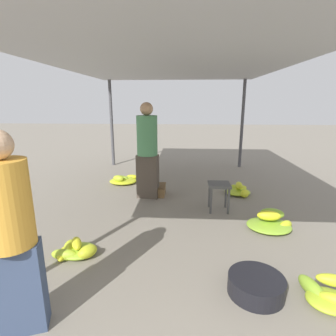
# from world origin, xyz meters

# --- Properties ---
(canopy_post_back_left) EXTENTS (0.08, 0.08, 2.28)m
(canopy_post_back_left) POSITION_xyz_m (-1.74, 6.00, 1.14)
(canopy_post_back_left) COLOR #4C4C51
(canopy_post_back_left) RESTS_ON ground
(canopy_post_back_right) EXTENTS (0.08, 0.08, 2.28)m
(canopy_post_back_right) POSITION_xyz_m (1.74, 6.00, 1.14)
(canopy_post_back_right) COLOR #4C4C51
(canopy_post_back_right) RESTS_ON ground
(canopy_tarp) EXTENTS (3.88, 6.10, 0.04)m
(canopy_tarp) POSITION_xyz_m (0.00, 3.15, 2.30)
(canopy_tarp) COLOR #B2B2B7
(canopy_tarp) RESTS_ON canopy_post_front_left
(vendor_foreground) EXTENTS (0.42, 0.42, 1.54)m
(vendor_foreground) POSITION_xyz_m (-0.99, 0.58, 0.80)
(vendor_foreground) COLOR #384766
(vendor_foreground) RESTS_ON ground
(stool) EXTENTS (0.34, 0.34, 0.46)m
(stool) POSITION_xyz_m (0.79, 2.97, 0.36)
(stool) COLOR #4C4C4C
(stool) RESTS_ON ground
(basin_black) EXTENTS (0.51, 0.51, 0.17)m
(basin_black) POSITION_xyz_m (0.90, 1.07, 0.09)
(basin_black) COLOR black
(basin_black) RESTS_ON ground
(banana_pile_left_0) EXTENTS (0.53, 0.41, 0.19)m
(banana_pile_left_0) POSITION_xyz_m (-1.00, 1.56, 0.07)
(banana_pile_left_0) COLOR #C9D528
(banana_pile_left_0) RESTS_ON ground
(banana_pile_left_1) EXTENTS (0.59, 0.51, 0.21)m
(banana_pile_left_1) POSITION_xyz_m (-1.08, 4.34, 0.07)
(banana_pile_left_1) COLOR #B6CD2C
(banana_pile_left_1) RESTS_ON ground
(banana_pile_right_0) EXTENTS (0.64, 0.64, 0.27)m
(banana_pile_right_0) POSITION_xyz_m (1.45, 2.41, 0.09)
(banana_pile_right_0) COLOR #94C032
(banana_pile_right_0) RESTS_ON ground
(banana_pile_right_1) EXTENTS (0.49, 0.57, 0.24)m
(banana_pile_right_1) POSITION_xyz_m (1.28, 3.78, 0.07)
(banana_pile_right_1) COLOR #CED727
(banana_pile_right_1) RESTS_ON ground
(banana_pile_right_2) EXTENTS (0.44, 0.50, 0.30)m
(banana_pile_right_2) POSITION_xyz_m (1.51, 0.97, 0.08)
(banana_pile_right_2) COLOR #91BE32
(banana_pile_right_2) RESTS_ON ground
(crate_near) EXTENTS (0.40, 0.40, 0.19)m
(crate_near) POSITION_xyz_m (-0.31, 3.64, 0.10)
(crate_near) COLOR brown
(crate_near) RESTS_ON ground
(shopper_walking_mid) EXTENTS (0.41, 0.41, 1.71)m
(shopper_walking_mid) POSITION_xyz_m (-0.42, 3.51, 0.89)
(shopper_walking_mid) COLOR #4C4238
(shopper_walking_mid) RESTS_ON ground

